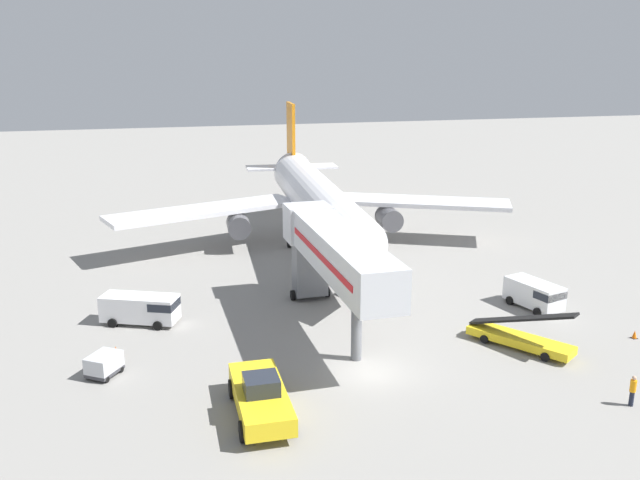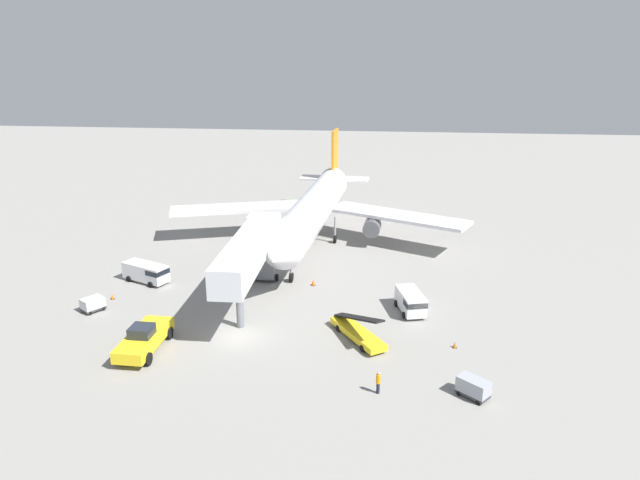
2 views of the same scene
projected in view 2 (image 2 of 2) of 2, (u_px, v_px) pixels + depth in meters
ground_plane at (239, 337)px, 51.08m from camera, size 300.00×300.00×0.00m
airplane_at_gate at (315, 207)px, 75.37m from camera, size 41.45×43.01×13.34m
jet_bridge at (251, 251)px, 56.53m from camera, size 3.59×18.66×7.55m
pushback_tug at (144, 339)px, 48.43m from camera, size 2.96×7.12×2.48m
belt_loader_truck at (358, 331)px, 50.53m from camera, size 5.46×6.82×3.33m
service_van_near_left at (411, 301)px, 55.68m from camera, size 3.17×4.94×2.10m
service_van_mid_right at (147, 272)px, 63.21m from camera, size 5.84×3.99×2.14m
baggage_cart_rear_right at (473, 387)px, 41.87m from camera, size 2.61×2.46×1.51m
baggage_cart_mid_center at (93, 304)px, 56.16m from camera, size 2.38×2.53×1.38m
ground_crew_worker_foreground at (378, 382)px, 42.29m from camera, size 0.43×0.43×1.82m
safety_cone_alpha at (313, 282)px, 62.56m from camera, size 0.46×0.46×0.71m
safety_cone_bravo at (112, 296)px, 59.03m from camera, size 0.38×0.38×0.58m
safety_cone_charlie at (455, 345)px, 49.17m from camera, size 0.38×0.38×0.59m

